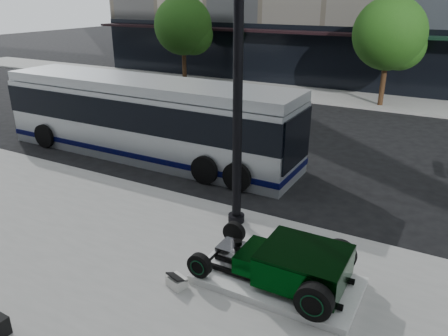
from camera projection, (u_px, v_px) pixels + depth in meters
The scene contains 8 objects.
ground at pixel (270, 187), 14.16m from camera, with size 120.00×120.00×0.00m, color black.
sidewalk_far at pixel (365, 100), 25.52m from camera, with size 70.00×4.00×0.12m, color gray.
street_trees at pixel (392, 37), 22.88m from camera, with size 29.80×3.80×5.70m.
display_plinth at pixel (277, 280), 9.26m from camera, with size 3.40×1.80×0.15m, color silver.
hot_rod at pixel (294, 264), 8.92m from camera, with size 3.22×2.00×0.81m.
info_plaque at pixel (177, 281), 9.13m from camera, with size 0.47×0.41×0.31m.
lamppost at pixel (238, 86), 10.45m from camera, with size 0.44×0.44×7.94m.
transit_bus at pixel (146, 118), 16.51m from camera, with size 12.12×2.88×2.92m.
Camera 1 is at (4.94, -12.04, 5.83)m, focal length 35.00 mm.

